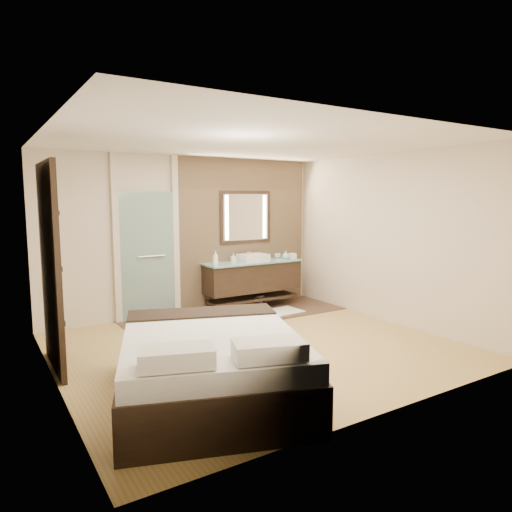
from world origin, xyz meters
TOP-DOWN VIEW (x-y plane):
  - floor at (0.00, 0.00)m, footprint 5.00×5.00m
  - tile_strip at (0.60, 1.60)m, footprint 3.80×1.30m
  - stone_wall at (1.10, 2.21)m, footprint 2.60×0.08m
  - vanity at (1.10, 1.92)m, footprint 1.85×0.55m
  - mirror_unit at (1.10, 2.16)m, footprint 1.06×0.04m
  - frosted_door at (-0.75, 2.20)m, footprint 1.10×0.12m
  - shoji_partition at (-2.43, 0.60)m, footprint 0.06×1.20m
  - bed at (-1.23, -1.10)m, footprint 2.33×2.59m
  - bath_mat at (1.34, 1.35)m, footprint 0.76×0.55m
  - waste_bin at (1.19, 1.85)m, footprint 0.22×0.22m
  - tissue_box at (1.92, 1.82)m, footprint 0.14×0.14m
  - soap_bottle_a at (0.32, 1.84)m, footprint 0.10×0.10m
  - soap_bottle_b at (0.70, 1.91)m, footprint 0.09×0.09m
  - soap_bottle_c at (1.78, 1.85)m, footprint 0.16×0.16m
  - cup at (1.73, 2.04)m, footprint 0.15×0.15m

SIDE VIEW (x-z plane):
  - floor at x=0.00m, z-range 0.00..0.00m
  - tile_strip at x=0.60m, z-range 0.00..0.01m
  - bath_mat at x=1.34m, z-range 0.01..0.03m
  - waste_bin at x=1.19m, z-range 0.00..0.24m
  - bed at x=-1.23m, z-range -0.07..0.76m
  - vanity at x=1.10m, z-range 0.14..1.02m
  - cup at x=1.73m, z-range 0.86..0.95m
  - tissue_box at x=1.92m, z-range 0.86..0.97m
  - soap_bottle_c at x=1.78m, z-range 0.86..1.02m
  - soap_bottle_b at x=0.70m, z-range 0.86..1.04m
  - soap_bottle_a at x=0.32m, z-range 0.86..1.10m
  - frosted_door at x=-0.75m, z-range -0.21..2.49m
  - shoji_partition at x=-2.43m, z-range 0.01..2.41m
  - stone_wall at x=1.10m, z-range 0.00..2.70m
  - mirror_unit at x=1.10m, z-range 1.17..2.13m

